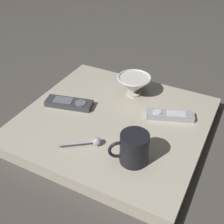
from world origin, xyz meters
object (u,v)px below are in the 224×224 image
Objects in this scene: coffee_mug at (133,148)px; tv_remote_near at (69,103)px; cereal_bowl at (133,84)px; teaspoon at (93,142)px; tv_remote_far at (170,115)px.

coffee_mug reaches higher than tv_remote_near.
cereal_bowl is at bearing 114.03° from coffee_mug.
tv_remote_far is at bearing 55.43° from teaspoon.
teaspoon is at bearing -88.28° from cereal_bowl.
teaspoon is 0.63× the size of tv_remote_near.
tv_remote_far is (0.17, -0.08, -0.03)m from cereal_bowl.
tv_remote_near is at bearing 155.48° from coffee_mug.
cereal_bowl is at bearing 155.41° from tv_remote_far.
teaspoon is 0.68× the size of tv_remote_far.
cereal_bowl is 0.24m from tv_remote_near.
tv_remote_far is (0.16, 0.23, -0.00)m from teaspoon.
coffee_mug is (0.14, -0.31, 0.00)m from cereal_bowl.
tv_remote_near is (-0.18, 0.14, -0.00)m from teaspoon.
tv_remote_near is at bearing 142.34° from teaspoon.
cereal_bowl is 0.72× the size of tv_remote_near.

